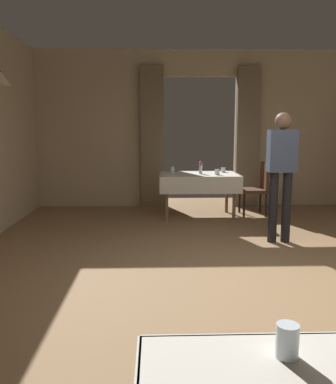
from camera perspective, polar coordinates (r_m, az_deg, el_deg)
name	(u,v)px	position (r m, az deg, el deg)	size (l,w,h in m)	color
ground	(245,284)	(4.16, 10.73, -12.56)	(10.08, 10.08, 0.00)	olive
wall_back	(200,128)	(8.00, 4.45, 8.93)	(6.40, 0.27, 3.00)	tan
dining_table_mid	(198,179)	(6.99, 4.30, 1.79)	(1.35, 0.93, 0.75)	#7A604C
chair_mid_right	(258,186)	(7.31, 12.48, 0.83)	(0.44, 0.44, 0.93)	black
glass_near_b	(287,341)	(1.49, 16.42, -19.43)	(0.08, 0.08, 0.12)	silver
flower_vase_mid	(201,167)	(6.95, 4.61, 3.52)	(0.07, 0.07, 0.21)	silver
glass_mid_b	(223,170)	(7.26, 7.76, 3.10)	(0.08, 0.08, 0.08)	silver
glass_mid_c	(172,170)	(7.10, 0.59, 3.14)	(0.07, 0.07, 0.10)	silver
glass_mid_d	(217,172)	(6.83, 6.93, 2.81)	(0.08, 0.08, 0.09)	silver
person_waiter_by_doorway	(281,166)	(5.54, 15.66, 3.50)	(0.37, 0.23, 1.72)	black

